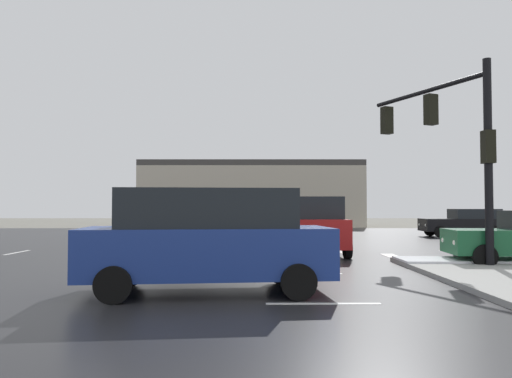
{
  "coord_description": "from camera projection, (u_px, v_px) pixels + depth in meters",
  "views": [
    {
      "loc": [
        -1.17,
        -18.9,
        1.69
      ],
      "look_at": [
        -1.06,
        9.9,
        2.73
      ],
      "focal_mm": 35.81,
      "sensor_mm": 36.0,
      "label": 1
    }
  ],
  "objects": [
    {
      "name": "traffic_signal_mast",
      "position": [
        448.0,
        133.0,
        15.17
      ],
      "size": [
        2.12,
        4.62,
        5.63
      ],
      "rotation": [
        0.0,
        0.0,
        1.98
      ],
      "color": "black",
      "rests_on": "sidewalk_corner"
    },
    {
      "name": "snow_strip_curbside",
      "position": [
        465.0,
        260.0,
        14.86
      ],
      "size": [
        4.0,
        1.6,
        0.06
      ],
      "primitive_type": "cube",
      "color": "white",
      "rests_on": "sidewalk_corner"
    },
    {
      "name": "sedan_black",
      "position": [
        463.0,
        222.0,
        28.88
      ],
      "size": [
        4.56,
        2.08,
        1.58
      ],
      "rotation": [
        0.0,
        0.0,
        3.13
      ],
      "color": "black",
      "rests_on": "road_asphalt"
    },
    {
      "name": "suv_red",
      "position": [
        308.0,
        224.0,
        18.29
      ],
      "size": [
        2.31,
        4.89,
        2.03
      ],
      "rotation": [
        0.0,
        0.0,
        1.61
      ],
      "color": "#B21919",
      "rests_on": "road_asphalt"
    },
    {
      "name": "road_asphalt",
      "position": [
        286.0,
        253.0,
        18.84
      ],
      "size": [
        44.0,
        44.0,
        0.02
      ],
      "primitive_type": "cube",
      "color": "#232326",
      "rests_on": "ground_plane"
    },
    {
      "name": "suv_tan",
      "position": [
        189.0,
        222.0,
        20.92
      ],
      "size": [
        2.53,
        4.97,
        2.03
      ],
      "rotation": [
        0.0,
        0.0,
        -1.66
      ],
      "color": "tan",
      "rests_on": "road_asphalt"
    },
    {
      "name": "ground_plane",
      "position": [
        286.0,
        253.0,
        18.84
      ],
      "size": [
        120.0,
        120.0,
        0.0
      ],
      "primitive_type": "plane",
      "color": "slate"
    },
    {
      "name": "lane_markings",
      "position": [
        323.0,
        256.0,
        17.46
      ],
      "size": [
        36.15,
        36.15,
        0.01
      ],
      "color": "silver",
      "rests_on": "road_asphalt"
    },
    {
      "name": "strip_building_background",
      "position": [
        250.0,
        195.0,
        46.66
      ],
      "size": [
        19.33,
        8.0,
        5.72
      ],
      "color": "#BCB29E",
      "rests_on": "ground_plane"
    },
    {
      "name": "suv_blue",
      "position": [
        205.0,
        238.0,
        10.0
      ],
      "size": [
        4.98,
        2.58,
        2.03
      ],
      "rotation": [
        0.0,
        0.0,
        0.11
      ],
      "color": "navy",
      "rests_on": "road_asphalt"
    }
  ]
}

